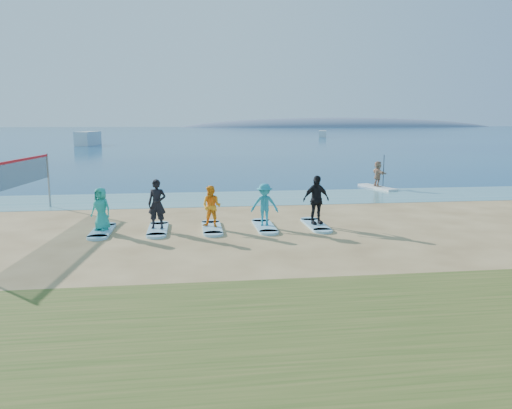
{
  "coord_description": "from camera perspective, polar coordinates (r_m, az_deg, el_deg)",
  "views": [
    {
      "loc": [
        -2.66,
        -15.08,
        4.01
      ],
      "look_at": [
        -0.35,
        2.0,
        1.1
      ],
      "focal_mm": 35.0,
      "sensor_mm": 36.0,
      "label": 1
    }
  ],
  "objects": [
    {
      "name": "student_1",
      "position": [
        18.56,
        -11.25,
        0.06
      ],
      "size": [
        0.72,
        0.54,
        1.81
      ],
      "primitive_type": "imported",
      "rotation": [
        0.0,
        0.0,
        -0.17
      ],
      "color": "black",
      "rests_on": "surfboard_1"
    },
    {
      "name": "surfboard_3",
      "position": [
        18.91,
        0.97,
        -2.52
      ],
      "size": [
        0.7,
        2.2,
        0.09
      ],
      "primitive_type": "cube",
      "color": "#90C8DF",
      "rests_on": "ground"
    },
    {
      "name": "shallow_water",
      "position": [
        26.02,
        -1.75,
        0.73
      ],
      "size": [
        600.0,
        600.0,
        0.0
      ],
      "primitive_type": "plane",
      "color": "teal",
      "rests_on": "ground"
    },
    {
      "name": "student_0",
      "position": [
        18.82,
        -17.29,
        -0.48
      ],
      "size": [
        0.89,
        0.76,
        1.55
      ],
      "primitive_type": "imported",
      "rotation": [
        0.0,
        0.0,
        -0.43
      ],
      "color": "teal",
      "rests_on": "surfboard_0"
    },
    {
      "name": "ground",
      "position": [
        15.82,
        2.23,
        -5.1
      ],
      "size": [
        600.0,
        600.0,
        0.0
      ],
      "primitive_type": "plane",
      "color": "tan",
      "rests_on": "ground"
    },
    {
      "name": "student_2",
      "position": [
        18.57,
        -5.1,
        -0.22
      ],
      "size": [
        0.93,
        0.85,
        1.54
      ],
      "primitive_type": "imported",
      "rotation": [
        0.0,
        0.0,
        -0.44
      ],
      "color": "orange",
      "rests_on": "surfboard_2"
    },
    {
      "name": "student_3",
      "position": [
        18.75,
        0.98,
        -0.01
      ],
      "size": [
        1.12,
        0.78,
        1.59
      ],
      "primitive_type": "imported",
      "rotation": [
        0.0,
        0.0,
        -0.19
      ],
      "color": "teal",
      "rests_on": "surfboard_3"
    },
    {
      "name": "surfboard_4",
      "position": [
        19.31,
        6.82,
        -2.33
      ],
      "size": [
        0.7,
        2.2,
        0.09
      ],
      "primitive_type": "cube",
      "color": "#90C8DF",
      "rests_on": "ground"
    },
    {
      "name": "paddleboard",
      "position": [
        30.73,
        13.69,
        1.93
      ],
      "size": [
        1.49,
        3.08,
        0.12
      ],
      "primitive_type": "cube",
      "rotation": [
        0.0,
        0.0,
        0.27
      ],
      "color": "silver",
      "rests_on": "ground"
    },
    {
      "name": "student_4",
      "position": [
        19.13,
        6.88,
        0.54
      ],
      "size": [
        1.17,
        0.71,
        1.87
      ],
      "primitive_type": "imported",
      "rotation": [
        0.0,
        0.0,
        0.25
      ],
      "color": "black",
      "rests_on": "surfboard_4"
    },
    {
      "name": "paddleboarder",
      "position": [
        30.63,
        13.75,
        3.44
      ],
      "size": [
        0.62,
        1.44,
        1.51
      ],
      "primitive_type": "imported",
      "rotation": [
        0.0,
        0.0,
        1.69
      ],
      "color": "tan",
      "rests_on": "paddleboard"
    },
    {
      "name": "surfboard_0",
      "position": [
        18.97,
        -17.17,
        -2.91
      ],
      "size": [
        0.7,
        2.2,
        0.09
      ],
      "primitive_type": "cube",
      "color": "#90C8DF",
      "rests_on": "ground"
    },
    {
      "name": "volleyball_net",
      "position": [
        21.04,
        -26.95,
        2.8
      ],
      "size": [
        0.95,
        9.05,
        2.5
      ],
      "rotation": [
        0.0,
        0.0,
        -0.1
      ],
      "color": "gray",
      "rests_on": "ground"
    },
    {
      "name": "boat_offshore_a",
      "position": [
        86.44,
        -18.61,
        6.43
      ],
      "size": [
        3.14,
        7.29,
        2.23
      ],
      "primitive_type": "cube",
      "rotation": [
        0.0,
        0.0,
        -0.14
      ],
      "color": "silver",
      "rests_on": "ground"
    },
    {
      "name": "surfboard_2",
      "position": [
        18.72,
        -5.06,
        -2.68
      ],
      "size": [
        0.7,
        2.2,
        0.09
      ],
      "primitive_type": "cube",
      "color": "#90C8DF",
      "rests_on": "ground"
    },
    {
      "name": "boat_offshore_b",
      "position": [
        122.6,
        7.6,
        7.62
      ],
      "size": [
        3.07,
        5.61,
        1.57
      ],
      "primitive_type": "cube",
      "rotation": [
        0.0,
        0.0,
        -0.26
      ],
      "color": "silver",
      "rests_on": "ground"
    },
    {
      "name": "island_ridge",
      "position": [
        329.89,
        9.62,
        8.75
      ],
      "size": [
        220.0,
        56.0,
        18.0
      ],
      "primitive_type": "ellipsoid",
      "color": "slate",
      "rests_on": "ground"
    },
    {
      "name": "ocean",
      "position": [
        175.14,
        -6.91,
        8.2
      ],
      "size": [
        600.0,
        600.0,
        0.0
      ],
      "primitive_type": "plane",
      "color": "navy",
      "rests_on": "ground"
    },
    {
      "name": "surfboard_1",
      "position": [
        18.74,
        -11.15,
        -2.81
      ],
      "size": [
        0.7,
        2.2,
        0.09
      ],
      "primitive_type": "cube",
      "color": "#90C8DF",
      "rests_on": "ground"
    }
  ]
}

